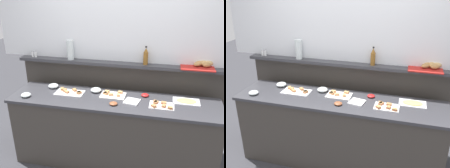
# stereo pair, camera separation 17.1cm
# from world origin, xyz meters

# --- Properties ---
(ground_plane) EXTENTS (12.00, 12.00, 0.00)m
(ground_plane) POSITION_xyz_m (0.00, 0.60, 0.00)
(ground_plane) COLOR #38383D
(buffet_counter) EXTENTS (2.55, 0.62, 0.93)m
(buffet_counter) POSITION_xyz_m (0.00, 0.00, 0.47)
(buffet_counter) COLOR #3D3833
(buffet_counter) RESTS_ON ground_plane
(back_ledge_unit) EXTENTS (2.81, 0.22, 1.27)m
(back_ledge_unit) POSITION_xyz_m (0.00, 0.48, 0.67)
(back_ledge_unit) COLOR #3D3833
(back_ledge_unit) RESTS_ON ground_plane
(upper_wall_panel) EXTENTS (3.41, 0.08, 1.33)m
(upper_wall_panel) POSITION_xyz_m (0.00, 0.51, 1.93)
(upper_wall_panel) COLOR white
(upper_wall_panel) RESTS_ON back_ledge_unit
(sandwich_platter_front) EXTENTS (0.31, 0.21, 0.04)m
(sandwich_platter_front) POSITION_xyz_m (-0.03, 0.11, 0.94)
(sandwich_platter_front) COLOR white
(sandwich_platter_front) RESTS_ON buffet_counter
(sandwich_platter_rear) EXTENTS (0.36, 0.20, 0.04)m
(sandwich_platter_rear) POSITION_xyz_m (-0.58, 0.06, 0.94)
(sandwich_platter_rear) COLOR white
(sandwich_platter_rear) RESTS_ON buffet_counter
(sandwich_platter_side) EXTENTS (0.28, 0.19, 0.04)m
(sandwich_platter_side) POSITION_xyz_m (0.57, -0.05, 0.94)
(sandwich_platter_side) COLOR white
(sandwich_platter_side) RESTS_ON buffet_counter
(cold_cuts_platter) EXTENTS (0.31, 0.19, 0.02)m
(cold_cuts_platter) POSITION_xyz_m (0.86, 0.12, 0.94)
(cold_cuts_platter) COLOR silver
(cold_cuts_platter) RESTS_ON buffet_counter
(glass_bowl_large) EXTENTS (0.14, 0.14, 0.05)m
(glass_bowl_large) POSITION_xyz_m (-0.86, 0.18, 0.95)
(glass_bowl_large) COLOR silver
(glass_bowl_large) RESTS_ON buffet_counter
(glass_bowl_medium) EXTENTS (0.12, 0.12, 0.05)m
(glass_bowl_medium) POSITION_xyz_m (-1.07, -0.16, 0.95)
(glass_bowl_medium) COLOR silver
(glass_bowl_medium) RESTS_ON buffet_counter
(glass_bowl_small) EXTENTS (0.14, 0.14, 0.05)m
(glass_bowl_small) POSITION_xyz_m (-0.26, 0.17, 0.95)
(glass_bowl_small) COLOR silver
(glass_bowl_small) RESTS_ON buffet_counter
(condiment_bowl_dark) EXTENTS (0.10, 0.10, 0.03)m
(condiment_bowl_dark) POSITION_xyz_m (0.03, -0.13, 0.95)
(condiment_bowl_dark) COLOR brown
(condiment_bowl_dark) RESTS_ON buffet_counter
(condiment_bowl_red) EXTENTS (0.09, 0.09, 0.03)m
(condiment_bowl_red) POSITION_xyz_m (0.37, 0.17, 0.95)
(condiment_bowl_red) COLOR red
(condiment_bowl_red) RESTS_ON buffet_counter
(napkin_stack) EXTENTS (0.20, 0.20, 0.02)m
(napkin_stack) POSITION_xyz_m (0.23, -0.02, 0.94)
(napkin_stack) COLOR white
(napkin_stack) RESTS_ON buffet_counter
(vinegar_bottle_amber) EXTENTS (0.06, 0.06, 0.24)m
(vinegar_bottle_amber) POSITION_xyz_m (0.33, 0.41, 1.37)
(vinegar_bottle_amber) COLOR #8E5B23
(vinegar_bottle_amber) RESTS_ON back_ledge_unit
(salt_shaker) EXTENTS (0.03, 0.03, 0.09)m
(salt_shaker) POSITION_xyz_m (-1.24, 0.41, 1.31)
(salt_shaker) COLOR white
(salt_shaker) RESTS_ON back_ledge_unit
(pepper_shaker) EXTENTS (0.03, 0.03, 0.09)m
(pepper_shaker) POSITION_xyz_m (-1.20, 0.41, 1.31)
(pepper_shaker) COLOR white
(pepper_shaker) RESTS_ON back_ledge_unit
(bread_basket) EXTENTS (0.42, 0.29, 0.08)m
(bread_basket) POSITION_xyz_m (1.02, 0.45, 1.30)
(bread_basket) COLOR #B2231E
(bread_basket) RESTS_ON back_ledge_unit
(water_carafe) EXTENTS (0.09, 0.09, 0.26)m
(water_carafe) POSITION_xyz_m (-0.68, 0.41, 1.40)
(water_carafe) COLOR silver
(water_carafe) RESTS_ON back_ledge_unit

